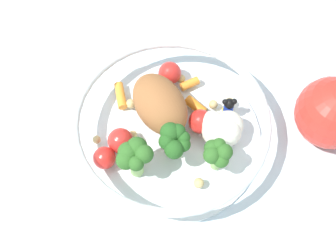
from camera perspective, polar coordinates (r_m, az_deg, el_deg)
ground_plane at (r=0.58m, az=-0.59°, el=-2.38°), size 2.40×2.40×0.00m
food_container at (r=0.56m, az=0.60°, el=0.18°), size 0.22×0.22×0.06m
loose_apple at (r=0.58m, az=18.11°, el=1.43°), size 0.08×0.08×0.09m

